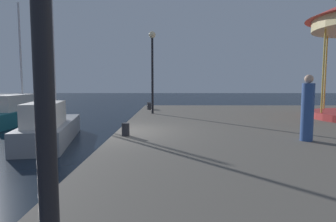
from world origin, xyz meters
The scene contains 8 objects.
ground_plane centered at (0.00, 0.00, 0.00)m, with size 120.00×120.00×0.00m, color black.
sailboat_teal centered at (-7.51, 7.88, 0.66)m, with size 2.05×7.04×7.33m.
sailboat_grey centered at (-3.09, 1.99, 0.66)m, with size 2.66×5.92×7.81m.
lamp_post_mid_promenade centered at (0.88, 5.72, 3.75)m, with size 0.36×0.36×4.31m.
bollard_north centered at (0.46, 8.76, 1.00)m, with size 0.24×0.24×0.40m, color #2D2D33.
bollard_south centered at (0.43, -0.86, 1.00)m, with size 0.24×0.24×0.40m, color #2D2D33.
bollard_center centered at (0.54, 8.00, 1.00)m, with size 0.24×0.24×0.40m, color #2D2D33.
person_far_corner centered at (5.68, -1.58, 1.68)m, with size 0.34×0.34×1.86m.
Camera 1 is at (1.80, -9.75, 2.43)m, focal length 31.15 mm.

